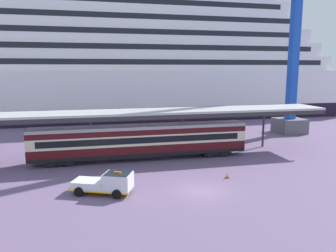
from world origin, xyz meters
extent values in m
plane|color=slate|center=(0.00, 0.00, 0.00)|extent=(400.00, 400.00, 0.00)
cube|color=black|center=(-18.71, 49.58, 1.55)|extent=(135.20, 23.86, 3.09)
cube|color=white|center=(-18.71, 49.58, 6.70)|extent=(135.20, 23.86, 7.22)
cube|color=white|center=(-18.71, 49.58, 11.77)|extent=(124.38, 21.95, 2.91)
cube|color=black|center=(-18.71, 38.66, 11.91)|extent=(118.97, 0.12, 1.05)
cube|color=white|center=(-18.71, 49.58, 14.67)|extent=(119.41, 21.07, 2.91)
cube|color=black|center=(-18.71, 39.09, 14.82)|extent=(114.21, 0.12, 1.05)
cube|color=white|center=(-18.71, 49.58, 17.58)|extent=(114.43, 20.19, 2.91)
cube|color=black|center=(-18.71, 39.53, 17.73)|extent=(109.46, 0.12, 1.05)
cube|color=white|center=(-18.71, 49.58, 20.49)|extent=(109.46, 19.32, 2.91)
cube|color=black|center=(-18.71, 39.97, 20.63)|extent=(104.70, 0.12, 1.05)
cube|color=white|center=(-18.71, 49.58, 23.39)|extent=(104.48, 18.44, 2.91)
cube|color=#B9B9B9|center=(-3.45, 12.04, 5.63)|extent=(46.15, 5.25, 0.25)
cube|color=#2F2F2F|center=(-3.45, 9.51, 5.25)|extent=(46.15, 0.20, 0.50)
cylinder|color=#2F2F2F|center=(-9.22, 14.27, 2.75)|extent=(0.28, 0.28, 5.50)
cylinder|color=#2F2F2F|center=(2.32, 14.27, 2.75)|extent=(0.28, 0.28, 5.50)
cylinder|color=#2F2F2F|center=(13.86, 14.27, 2.75)|extent=(0.28, 0.28, 5.50)
cube|color=black|center=(-3.45, 11.54, 0.85)|extent=(25.12, 2.80, 0.40)
cube|color=#470F14|center=(-3.45, 11.54, 1.50)|extent=(25.12, 2.80, 0.90)
cube|color=beige|center=(-3.45, 11.54, 2.55)|extent=(25.12, 2.80, 1.20)
cube|color=black|center=(-3.45, 10.17, 2.60)|extent=(23.11, 0.08, 0.72)
cube|color=#470F14|center=(-3.45, 11.54, 3.45)|extent=(25.12, 2.80, 0.60)
cube|color=#ADADAD|center=(-3.45, 11.54, 3.93)|extent=(25.12, 2.69, 0.36)
cube|color=black|center=(-12.49, 11.54, 0.45)|extent=(3.20, 2.35, 0.50)
cylinder|color=black|center=(-13.39, 10.36, 0.42)|extent=(0.84, 0.12, 0.84)
cylinder|color=black|center=(-11.59, 10.36, 0.42)|extent=(0.84, 0.12, 0.84)
cube|color=black|center=(5.60, 11.54, 0.45)|extent=(3.20, 2.35, 0.50)
cylinder|color=black|center=(4.70, 10.36, 0.42)|extent=(0.84, 0.12, 0.84)
cylinder|color=black|center=(6.50, 10.36, 0.42)|extent=(0.84, 0.12, 0.84)
cube|color=white|center=(-8.45, 1.45, 0.58)|extent=(5.57, 3.89, 0.36)
cube|color=#F2B20C|center=(-8.45, 1.45, 0.45)|extent=(5.57, 3.91, 0.12)
cube|color=white|center=(-7.12, 0.88, 1.31)|extent=(2.86, 2.67, 1.10)
cube|color=#19232D|center=(-7.12, 0.88, 1.66)|extent=(2.64, 2.51, 0.44)
cube|color=orange|center=(-7.12, 0.88, 1.94)|extent=(0.59, 0.41, 0.16)
cube|color=white|center=(-9.41, 1.87, 0.94)|extent=(3.43, 2.91, 0.36)
cylinder|color=black|center=(-6.53, 1.72, 0.40)|extent=(0.83, 0.55, 0.80)
cylinder|color=black|center=(-7.32, -0.12, 0.40)|extent=(0.83, 0.55, 0.80)
cylinder|color=black|center=(-9.59, 3.03, 0.40)|extent=(0.83, 0.55, 0.80)
cylinder|color=black|center=(-10.38, 1.19, 0.40)|extent=(0.83, 0.55, 0.80)
cube|color=black|center=(-7.07, 4.92, 0.02)|extent=(0.36, 0.36, 0.04)
cone|color=#EA590F|center=(-7.07, 4.92, 0.38)|extent=(0.30, 0.30, 0.68)
cylinder|color=white|center=(-7.07, 4.92, 0.42)|extent=(0.17, 0.17, 0.10)
cube|color=black|center=(3.70, 2.78, 0.02)|extent=(0.36, 0.36, 0.04)
cone|color=#EA590F|center=(3.70, 2.78, 0.32)|extent=(0.30, 0.30, 0.56)
cylinder|color=white|center=(3.70, 2.78, 0.35)|extent=(0.17, 0.17, 0.08)
cube|color=#595960|center=(23.27, 22.45, 1.20)|extent=(4.40, 4.40, 2.40)
camera|label=1|loc=(-9.27, -26.65, 10.61)|focal=35.86mm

